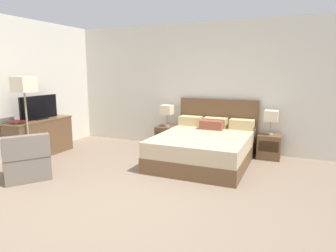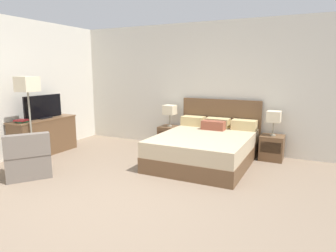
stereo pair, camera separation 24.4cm
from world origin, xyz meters
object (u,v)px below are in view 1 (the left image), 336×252
Objects in this scene: nightstand_left at (167,137)px; book_blue_cover at (18,121)px; nightstand_right at (269,146)px; book_red_cover at (17,123)px; bed at (205,146)px; table_lamp_right at (271,116)px; table_lamp_left at (167,110)px; armchair_by_window at (26,161)px; tv at (39,108)px; floor_lamp at (24,91)px; dresser at (40,137)px.

nightstand_left is 2.17× the size of book_blue_cover.
book_red_cover is at bearing -153.55° from nightstand_right.
nightstand_right is (1.12, 0.75, -0.06)m from bed.
table_lamp_right is 4.89m from book_blue_cover.
table_lamp_left reaches higher than armchair_by_window.
bed is at bearing 15.10° from tv.
floor_lamp is (-0.55, 0.56, 1.10)m from armchair_by_window.
table_lamp_left reaches higher than dresser.
armchair_by_window reaches higher than nightstand_left.
tv is 0.97× the size of armchair_by_window.
table_lamp_right is 4.90m from book_red_cover.
book_red_cover is (-4.38, -2.18, -0.09)m from table_lamp_right.
bed is at bearing -33.81° from nightstand_left.
table_lamp_right is 0.34× the size of dresser.
table_lamp_right is 4.68m from tv.
tv is at bearing 126.55° from armchair_by_window.
bed reaches higher than nightstand_right.
bed is 1.46m from table_lamp_left.
tv is at bearing -142.69° from nightstand_left.
nightstand_left and nightstand_right have the same top height.
dresser is at bearing 127.47° from armchair_by_window.
tv is (-4.39, -1.63, 0.75)m from nightstand_right.
floor_lamp is at bearing -7.01° from book_red_cover.
bed is 3.39m from dresser.
floor_lamp is (-2.96, -1.47, 1.08)m from bed.
table_lamp_right is 0.51× the size of armchair_by_window.
nightstand_right is 1.01× the size of table_lamp_right.
table_lamp_right is 4.68m from floor_lamp.
table_lamp_left is (-1.12, 0.75, 0.55)m from bed.
book_red_cover is (-3.26, -1.43, 0.46)m from bed.
table_lamp_left is 2.70m from tv.
nightstand_right is (2.24, 0.00, 0.00)m from nightstand_left.
book_red_cover is at bearing -134.43° from table_lamp_left.
armchair_by_window is at bearing -52.53° from dresser.
bed is at bearing 23.66° from book_red_cover.
nightstand_right is 1.01× the size of table_lamp_left.
book_red_cover is at bearing -134.45° from nightstand_left.
table_lamp_left is at bearing 146.14° from bed.
bed is 1.35m from nightstand_right.
armchair_by_window is (-1.30, -2.78, -0.57)m from table_lamp_left.
book_blue_cover is at bearing -134.30° from table_lamp_left.
nightstand_right is 4.93m from book_red_cover.
book_red_cover reaches higher than armchair_by_window.
dresser is at bearing 118.75° from floor_lamp.
nightstand_right is 0.30× the size of floor_lamp.
tv reaches higher than nightstand_left.
armchair_by_window is (0.85, -1.11, -0.11)m from dresser.
dresser is at bearing 90.55° from book_red_cover.
armchair_by_window is (0.84, -0.59, -0.49)m from book_red_cover.
armchair_by_window is at bearing -35.08° from book_red_cover.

